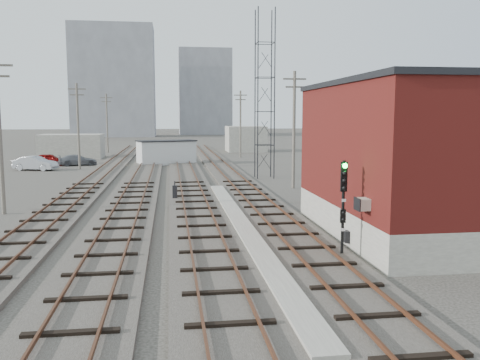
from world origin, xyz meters
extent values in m
plane|color=#282621|center=(0.00, 60.00, 0.00)|extent=(320.00, 320.00, 0.00)
cube|color=#332D28|center=(2.50, 39.00, 0.10)|extent=(3.20, 90.00, 0.20)
cube|color=#4C2816|center=(1.78, 39.00, 0.33)|extent=(0.07, 90.00, 0.12)
cube|color=#4C2816|center=(3.22, 39.00, 0.33)|extent=(0.07, 90.00, 0.12)
cube|color=#332D28|center=(-1.50, 39.00, 0.10)|extent=(3.20, 90.00, 0.20)
cube|color=#4C2816|center=(-2.22, 39.00, 0.33)|extent=(0.07, 90.00, 0.12)
cube|color=#4C2816|center=(-0.78, 39.00, 0.33)|extent=(0.07, 90.00, 0.12)
cube|color=#332D28|center=(-5.50, 39.00, 0.10)|extent=(3.20, 90.00, 0.20)
cube|color=#4C2816|center=(-6.22, 39.00, 0.33)|extent=(0.07, 90.00, 0.12)
cube|color=#4C2816|center=(-4.78, 39.00, 0.33)|extent=(0.07, 90.00, 0.12)
cube|color=#332D28|center=(-9.50, 39.00, 0.10)|extent=(3.20, 90.00, 0.20)
cube|color=#4C2816|center=(-10.22, 39.00, 0.33)|extent=(0.07, 90.00, 0.12)
cube|color=#4C2816|center=(-8.78, 39.00, 0.33)|extent=(0.07, 90.00, 0.12)
cube|color=gray|center=(0.50, 14.00, 0.13)|extent=(0.90, 28.00, 0.26)
cube|color=gray|center=(7.50, 12.00, 0.75)|extent=(6.00, 12.00, 1.50)
cube|color=#541613|center=(7.50, 12.00, 4.25)|extent=(6.00, 12.00, 5.50)
cube|color=black|center=(7.50, 12.00, 7.10)|extent=(6.20, 12.20, 0.25)
cube|color=beige|center=(4.28, 8.00, 2.25)|extent=(0.45, 0.62, 0.45)
cube|color=black|center=(4.40, 10.00, 0.50)|extent=(0.20, 0.35, 0.50)
cylinder|color=black|center=(4.75, 34.25, 7.50)|extent=(0.10, 0.10, 15.00)
cylinder|color=black|center=(6.25, 34.25, 7.50)|extent=(0.10, 0.10, 15.00)
cylinder|color=black|center=(4.75, 35.75, 7.50)|extent=(0.10, 0.10, 15.00)
cylinder|color=black|center=(6.25, 35.75, 7.50)|extent=(0.10, 0.10, 15.00)
cylinder|color=#595147|center=(-12.50, 20.00, 4.50)|extent=(0.24, 0.24, 9.00)
cylinder|color=#595147|center=(-12.50, 45.00, 4.50)|extent=(0.24, 0.24, 9.00)
cube|color=#595147|center=(-12.50, 45.00, 8.40)|extent=(1.80, 0.12, 0.12)
cube|color=#595147|center=(-12.50, 45.00, 7.80)|extent=(1.40, 0.12, 0.12)
cylinder|color=#595147|center=(-12.50, 70.00, 4.50)|extent=(0.24, 0.24, 9.00)
cube|color=#595147|center=(-12.50, 70.00, 8.40)|extent=(1.80, 0.12, 0.12)
cube|color=#595147|center=(-12.50, 70.00, 7.80)|extent=(1.40, 0.12, 0.12)
cylinder|color=#595147|center=(6.50, 28.00, 4.50)|extent=(0.24, 0.24, 9.00)
cube|color=#595147|center=(6.50, 28.00, 8.40)|extent=(1.80, 0.12, 0.12)
cube|color=#595147|center=(6.50, 28.00, 7.80)|extent=(1.40, 0.12, 0.12)
cylinder|color=#595147|center=(6.50, 58.00, 4.50)|extent=(0.24, 0.24, 9.00)
cube|color=#595147|center=(6.50, 58.00, 8.40)|extent=(1.80, 0.12, 0.12)
cube|color=#595147|center=(6.50, 58.00, 7.80)|extent=(1.40, 0.12, 0.12)
cube|color=gray|center=(-18.00, 135.00, 15.00)|extent=(22.00, 14.00, 30.00)
cube|color=gray|center=(8.00, 150.00, 13.00)|extent=(16.00, 12.00, 26.00)
cube|color=gray|center=(-16.00, 60.00, 1.60)|extent=(8.00, 5.00, 3.20)
cube|color=gray|center=(9.00, 70.00, 2.00)|extent=(6.00, 6.00, 4.00)
cube|color=gray|center=(3.70, 8.55, 0.05)|extent=(0.40, 0.40, 0.10)
cylinder|color=black|center=(3.70, 8.55, 1.94)|extent=(0.12, 0.12, 3.88)
cube|color=black|center=(3.70, 8.53, 3.25)|extent=(0.25, 0.10, 1.16)
sphere|color=#0CE533|center=(3.70, 8.44, 3.69)|extent=(0.19, 0.19, 0.19)
sphere|color=black|center=(3.70, 8.44, 3.40)|extent=(0.19, 0.19, 0.19)
sphere|color=black|center=(3.70, 8.44, 3.11)|extent=(0.19, 0.19, 0.19)
sphere|color=black|center=(3.70, 8.44, 2.81)|extent=(0.19, 0.19, 0.19)
cube|color=black|center=(3.70, 8.53, 1.70)|extent=(0.21, 0.09, 0.53)
cube|color=white|center=(3.70, 8.47, 2.33)|extent=(0.16, 0.02, 0.12)
cube|color=white|center=(3.70, 8.47, 1.16)|extent=(0.16, 0.02, 0.12)
cube|color=black|center=(-2.71, 23.27, 0.57)|extent=(0.32, 0.32, 0.94)
cylinder|color=black|center=(-2.71, 23.27, 1.18)|extent=(0.08, 0.08, 0.28)
cube|color=silver|center=(-3.42, 49.53, 1.35)|extent=(6.98, 4.50, 2.70)
cube|color=black|center=(-3.42, 49.53, 2.75)|extent=(7.25, 4.77, 0.13)
imported|color=maroon|center=(-16.64, 49.80, 0.69)|extent=(4.16, 1.97, 1.37)
imported|color=#A3A6AA|center=(-16.87, 44.54, 0.73)|extent=(4.72, 2.79, 1.47)
imported|color=slate|center=(-13.48, 49.41, 0.62)|extent=(4.59, 2.81, 1.24)
camera|label=1|loc=(-2.97, -10.29, 5.58)|focal=38.00mm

